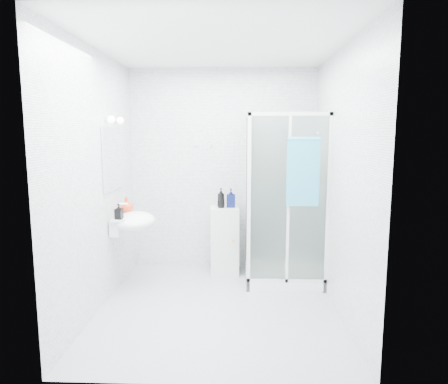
{
  "coord_description": "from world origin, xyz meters",
  "views": [
    {
      "loc": [
        0.21,
        -3.9,
        1.77
      ],
      "look_at": [
        0.05,
        0.35,
        1.15
      ],
      "focal_mm": 32.0,
      "sensor_mm": 36.0,
      "label": 1
    }
  ],
  "objects_px": {
    "shampoo_bottle_b": "(231,198)",
    "wall_basin": "(132,221)",
    "storage_cabinet": "(224,240)",
    "shampoo_bottle_a": "(221,198)",
    "soap_dispenser_orange": "(127,205)",
    "hand_towel": "(303,170)",
    "soap_dispenser_black": "(119,211)",
    "shower_enclosure": "(277,245)"
  },
  "relations": [
    {
      "from": "shower_enclosure",
      "to": "hand_towel",
      "type": "height_order",
      "value": "shower_enclosure"
    },
    {
      "from": "hand_towel",
      "to": "storage_cabinet",
      "type": "bearing_deg",
      "value": 142.42
    },
    {
      "from": "wall_basin",
      "to": "storage_cabinet",
      "type": "height_order",
      "value": "wall_basin"
    },
    {
      "from": "soap_dispenser_orange",
      "to": "wall_basin",
      "type": "bearing_deg",
      "value": -54.64
    },
    {
      "from": "storage_cabinet",
      "to": "shampoo_bottle_b",
      "type": "relative_size",
      "value": 3.62
    },
    {
      "from": "shower_enclosure",
      "to": "hand_towel",
      "type": "xyz_separation_m",
      "value": [
        0.22,
        -0.4,
        0.94
      ]
    },
    {
      "from": "hand_towel",
      "to": "shampoo_bottle_a",
      "type": "height_order",
      "value": "hand_towel"
    },
    {
      "from": "storage_cabinet",
      "to": "soap_dispenser_black",
      "type": "height_order",
      "value": "soap_dispenser_black"
    },
    {
      "from": "shampoo_bottle_a",
      "to": "soap_dispenser_orange",
      "type": "xyz_separation_m",
      "value": [
        -1.07,
        -0.4,
        -0.02
      ]
    },
    {
      "from": "shampoo_bottle_b",
      "to": "soap_dispenser_orange",
      "type": "bearing_deg",
      "value": -159.51
    },
    {
      "from": "hand_towel",
      "to": "soap_dispenser_orange",
      "type": "xyz_separation_m",
      "value": [
        -1.98,
        0.23,
        -0.43
      ]
    },
    {
      "from": "soap_dispenser_orange",
      "to": "soap_dispenser_black",
      "type": "xyz_separation_m",
      "value": [
        0.01,
        -0.33,
        -0.01
      ]
    },
    {
      "from": "storage_cabinet",
      "to": "soap_dispenser_black",
      "type": "xyz_separation_m",
      "value": [
        -1.11,
        -0.77,
        0.52
      ]
    },
    {
      "from": "storage_cabinet",
      "to": "shampoo_bottle_a",
      "type": "height_order",
      "value": "shampoo_bottle_a"
    },
    {
      "from": "wall_basin",
      "to": "shampoo_bottle_b",
      "type": "xyz_separation_m",
      "value": [
        1.1,
        0.59,
        0.18
      ]
    },
    {
      "from": "wall_basin",
      "to": "shampoo_bottle_b",
      "type": "height_order",
      "value": "shampoo_bottle_b"
    },
    {
      "from": "wall_basin",
      "to": "shower_enclosure",
      "type": "bearing_deg",
      "value": 10.81
    },
    {
      "from": "hand_towel",
      "to": "soap_dispenser_black",
      "type": "xyz_separation_m",
      "value": [
        -1.97,
        -0.1,
        -0.44
      ]
    },
    {
      "from": "shower_enclosure",
      "to": "wall_basin",
      "type": "distance_m",
      "value": 1.72
    },
    {
      "from": "shower_enclosure",
      "to": "wall_basin",
      "type": "relative_size",
      "value": 3.57
    },
    {
      "from": "hand_towel",
      "to": "shampoo_bottle_b",
      "type": "distance_m",
      "value": 1.11
    },
    {
      "from": "soap_dispenser_black",
      "to": "hand_towel",
      "type": "bearing_deg",
      "value": 3.05
    },
    {
      "from": "wall_basin",
      "to": "hand_towel",
      "type": "relative_size",
      "value": 0.76
    },
    {
      "from": "shampoo_bottle_b",
      "to": "wall_basin",
      "type": "bearing_deg",
      "value": -151.71
    },
    {
      "from": "wall_basin",
      "to": "soap_dispenser_black",
      "type": "distance_m",
      "value": 0.26
    },
    {
      "from": "storage_cabinet",
      "to": "shampoo_bottle_b",
      "type": "xyz_separation_m",
      "value": [
        0.08,
        0.01,
        0.55
      ]
    },
    {
      "from": "shower_enclosure",
      "to": "storage_cabinet",
      "type": "bearing_deg",
      "value": 157.75
    },
    {
      "from": "soap_dispenser_orange",
      "to": "storage_cabinet",
      "type": "bearing_deg",
      "value": 21.26
    },
    {
      "from": "hand_towel",
      "to": "shampoo_bottle_a",
      "type": "xyz_separation_m",
      "value": [
        -0.9,
        0.63,
        -0.41
      ]
    },
    {
      "from": "shampoo_bottle_a",
      "to": "soap_dispenser_orange",
      "type": "relative_size",
      "value": 1.32
    },
    {
      "from": "wall_basin",
      "to": "soap_dispenser_black",
      "type": "height_order",
      "value": "soap_dispenser_black"
    },
    {
      "from": "hand_towel",
      "to": "soap_dispenser_orange",
      "type": "bearing_deg",
      "value": 173.44
    },
    {
      "from": "shampoo_bottle_b",
      "to": "hand_towel",
      "type": "bearing_deg",
      "value": -40.87
    },
    {
      "from": "wall_basin",
      "to": "soap_dispenser_orange",
      "type": "relative_size",
      "value": 3.0
    },
    {
      "from": "shower_enclosure",
      "to": "storage_cabinet",
      "type": "relative_size",
      "value": 2.33
    },
    {
      "from": "hand_towel",
      "to": "soap_dispenser_black",
      "type": "bearing_deg",
      "value": -176.95
    },
    {
      "from": "soap_dispenser_orange",
      "to": "soap_dispenser_black",
      "type": "height_order",
      "value": "soap_dispenser_orange"
    },
    {
      "from": "shower_enclosure",
      "to": "shampoo_bottle_b",
      "type": "relative_size",
      "value": 8.46
    },
    {
      "from": "wall_basin",
      "to": "hand_towel",
      "type": "bearing_deg",
      "value": -2.59
    },
    {
      "from": "shower_enclosure",
      "to": "shampoo_bottle_a",
      "type": "relative_size",
      "value": 8.09
    },
    {
      "from": "shower_enclosure",
      "to": "shampoo_bottle_a",
      "type": "xyz_separation_m",
      "value": [
        -0.68,
        0.23,
        0.53
      ]
    },
    {
      "from": "storage_cabinet",
      "to": "hand_towel",
      "type": "xyz_separation_m",
      "value": [
        0.86,
        -0.66,
        0.96
      ]
    }
  ]
}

